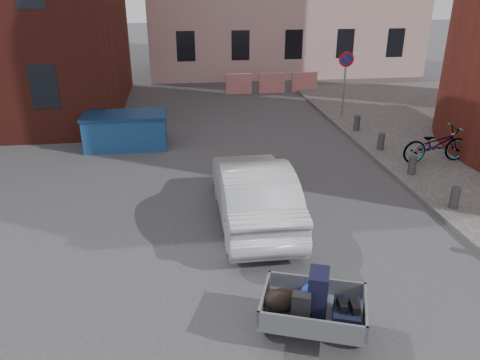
{
  "coord_description": "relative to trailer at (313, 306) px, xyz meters",
  "views": [
    {
      "loc": [
        -0.59,
        -8.33,
        5.27
      ],
      "look_at": [
        0.72,
        1.35,
        1.1
      ],
      "focal_mm": 35.0,
      "sensor_mm": 36.0,
      "label": 1
    }
  ],
  "objects": [
    {
      "name": "ground",
      "position": [
        -1.33,
        2.62,
        -0.61
      ],
      "size": [
        120.0,
        120.0,
        0.0
      ],
      "primitive_type": "plane",
      "color": "#38383A",
      "rests_on": "ground"
    },
    {
      "name": "bicycle",
      "position": [
        5.82,
        6.91,
        0.07
      ],
      "size": [
        2.15,
        0.86,
        1.11
      ],
      "primitive_type": "imported",
      "rotation": [
        0.0,
        0.0,
        1.63
      ],
      "color": "black",
      "rests_on": "sidewalk"
    },
    {
      "name": "silver_car",
      "position": [
        -0.28,
        4.07,
        0.15
      ],
      "size": [
        1.6,
        4.58,
        1.51
      ],
      "primitive_type": "imported",
      "rotation": [
        0.0,
        0.0,
        3.14
      ],
      "color": "#A3A5AA",
      "rests_on": "ground"
    },
    {
      "name": "trailer",
      "position": [
        0.0,
        0.0,
        0.0
      ],
      "size": [
        1.88,
        1.98,
        1.2
      ],
      "rotation": [
        0.0,
        0.0,
        -0.35
      ],
      "color": "black",
      "rests_on": "ground"
    },
    {
      "name": "no_parking_sign",
      "position": [
        4.67,
        12.1,
        1.41
      ],
      "size": [
        0.6,
        0.09,
        2.65
      ],
      "color": "gray",
      "rests_on": "sidewalk"
    },
    {
      "name": "dumpster",
      "position": [
        -3.72,
        9.94,
        -0.02
      ],
      "size": [
        2.8,
        1.46,
        1.17
      ],
      "rotation": [
        0.0,
        0.0,
        -0.01
      ],
      "color": "navy",
      "rests_on": "ground"
    },
    {
      "name": "barriers",
      "position": [
        2.87,
        17.62,
        -0.11
      ],
      "size": [
        4.7,
        0.18,
        1.0
      ],
      "color": "red",
      "rests_on": "ground"
    },
    {
      "name": "bollards",
      "position": [
        4.67,
        6.02,
        -0.21
      ],
      "size": [
        0.22,
        9.02,
        0.55
      ],
      "color": "#3A3A3D",
      "rests_on": "sidewalk"
    }
  ]
}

